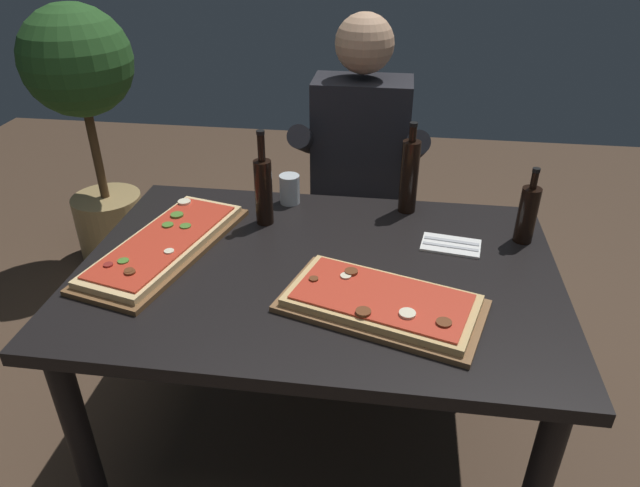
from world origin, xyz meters
name	(u,v)px	position (x,y,z in m)	size (l,w,h in m)	color
ground_plane	(318,439)	(0.00, 0.00, 0.00)	(6.40, 6.40, 0.00)	#4C3828
dining_table	(318,293)	(0.00, 0.00, 0.64)	(1.40, 0.96, 0.74)	black
pizza_rectangular_front	(382,303)	(0.20, -0.18, 0.76)	(0.58, 0.41, 0.05)	brown
pizza_rectangular_left	(165,245)	(-0.48, 0.03, 0.76)	(0.39, 0.66, 0.05)	brown
wine_bottle_dark	(263,189)	(-0.21, 0.25, 0.86)	(0.06, 0.06, 0.32)	black
oil_bottle_amber	(527,213)	(0.62, 0.24, 0.84)	(0.06, 0.06, 0.25)	black
vinegar_bottle_green	(409,175)	(0.26, 0.40, 0.87)	(0.06, 0.06, 0.32)	black
tumbler_near_camera	(290,191)	(-0.16, 0.41, 0.79)	(0.07, 0.07, 0.10)	silver
napkin_cutlery_set	(451,245)	(0.40, 0.17, 0.74)	(0.19, 0.14, 0.01)	white
diner_chair	(359,212)	(0.06, 0.86, 0.49)	(0.44, 0.44, 0.87)	#3D2B1E
seated_diner	(359,169)	(0.06, 0.74, 0.74)	(0.53, 0.41, 1.33)	#23232D
potted_plant_corner	(86,106)	(-1.28, 1.11, 0.83)	(0.51, 0.51, 1.30)	tan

